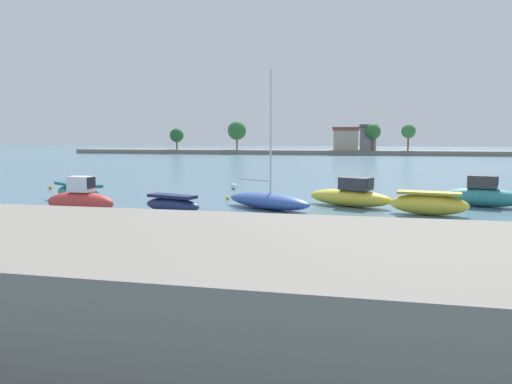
# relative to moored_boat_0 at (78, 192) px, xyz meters

# --- Properties ---
(ground_plane) EXTENTS (400.00, 400.00, 0.00)m
(ground_plane) POSITION_rel_moored_boat_0_xyz_m (15.58, -8.61, -0.51)
(ground_plane) COLOR slate
(seawall_embankment) EXTENTS (75.41, 6.26, 1.82)m
(seawall_embankment) POSITION_rel_moored_boat_0_xyz_m (15.58, -16.44, 0.40)
(seawall_embankment) COLOR gray
(seawall_embankment) RESTS_ON ground
(moored_boat_0) EXTENTS (5.08, 4.21, 1.06)m
(moored_boat_0) POSITION_rel_moored_boat_0_xyz_m (0.00, 0.00, 0.00)
(moored_boat_0) COLOR teal
(moored_boat_0) RESTS_ON ground
(moored_boat_1) EXTENTS (3.80, 1.45, 1.86)m
(moored_boat_1) POSITION_rel_moored_boat_0_xyz_m (2.88, -4.25, 0.15)
(moored_boat_1) COLOR #C63833
(moored_boat_1) RESTS_ON ground
(moored_boat_2) EXTENTS (3.41, 1.86, 0.92)m
(moored_boat_2) POSITION_rel_moored_boat_0_xyz_m (7.30, -3.11, -0.07)
(moored_boat_2) COLOR navy
(moored_boat_2) RESTS_ON ground
(moored_boat_3) EXTENTS (5.46, 3.99, 7.24)m
(moored_boat_3) POSITION_rel_moored_boat_0_xyz_m (11.73, -0.69, -0.05)
(moored_boat_3) COLOR #3856A8
(moored_boat_3) RESTS_ON ground
(moored_boat_4) EXTENTS (4.97, 3.20, 1.61)m
(moored_boat_4) POSITION_rel_moored_boat_0_xyz_m (15.99, 1.18, 0.10)
(moored_boat_4) COLOR yellow
(moored_boat_4) RESTS_ON ground
(moored_boat_5) EXTENTS (3.87, 1.89, 1.14)m
(moored_boat_5) POSITION_rel_moored_boat_0_xyz_m (19.80, -0.96, 0.04)
(moored_boat_5) COLOR yellow
(moored_boat_5) RESTS_ON ground
(moored_boat_6) EXTENTS (4.58, 2.54, 1.70)m
(moored_boat_6) POSITION_rel_moored_boat_0_xyz_m (23.11, 2.71, 0.11)
(moored_boat_6) COLOR teal
(moored_boat_6) RESTS_ON ground
(mooring_buoy_0) EXTENTS (0.26, 0.26, 0.26)m
(mooring_buoy_0) POSITION_rel_moored_boat_0_xyz_m (-5.68, 5.25, -0.38)
(mooring_buoy_0) COLOR orange
(mooring_buoy_0) RESTS_ON ground
(mooring_buoy_1) EXTENTS (0.24, 0.24, 0.24)m
(mooring_buoy_1) POSITION_rel_moored_boat_0_xyz_m (8.61, 2.43, -0.39)
(mooring_buoy_1) COLOR yellow
(mooring_buoy_1) RESTS_ON ground
(mooring_buoy_2) EXTENTS (0.44, 0.44, 0.44)m
(mooring_buoy_2) POSITION_rel_moored_boat_0_xyz_m (7.43, 8.17, -0.29)
(mooring_buoy_2) COLOR white
(mooring_buoy_2) RESTS_ON ground
(distant_shoreline) EXTENTS (133.85, 11.55, 7.66)m
(distant_shoreline) POSITION_rel_moored_boat_0_xyz_m (18.76, 84.14, 1.13)
(distant_shoreline) COLOR gray
(distant_shoreline) RESTS_ON ground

